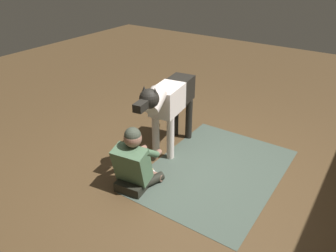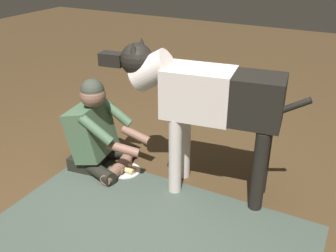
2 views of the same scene
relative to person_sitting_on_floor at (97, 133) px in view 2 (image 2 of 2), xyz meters
The scene contains 5 objects.
ground_plane 0.81m from the person_sitting_on_floor, 143.73° to the left, with size 13.98×13.98×0.00m, color #4C3720.
area_rug 1.11m from the person_sitting_on_floor, 140.83° to the left, with size 2.13×1.54×0.01m, color #3F4C42.
person_sitting_on_floor is the anchor object (origin of this frame).
large_dog 1.02m from the person_sitting_on_floor, behind, with size 1.54×0.43×1.15m.
hot_dog_on_plate 0.39m from the person_sitting_on_floor, behind, with size 0.26×0.26×0.06m.
Camera 2 is at (-1.26, 1.80, 1.80)m, focal length 40.68 mm.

